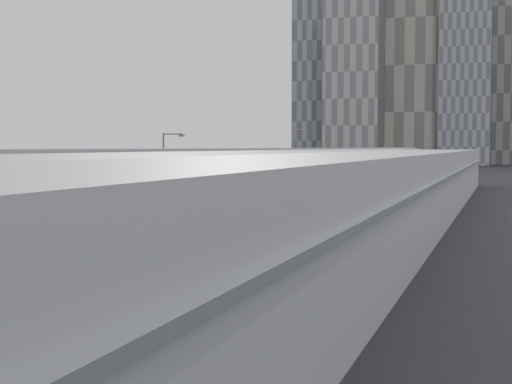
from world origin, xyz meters
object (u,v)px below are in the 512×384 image
at_px(street_lamp_far, 295,159).
at_px(suv, 349,181).
at_px(bus_4, 289,202).
at_px(bus_5, 313,193).
at_px(street_lamp_near, 166,174).
at_px(bus_1, 94,252).
at_px(bus_7, 362,183).
at_px(bus_8, 375,180).
at_px(bus_6, 346,188).
at_px(bus_3, 250,211).
at_px(shipping_container, 320,183).
at_px(bus_2, 198,226).

relative_size(street_lamp_far, suv, 1.96).
relative_size(bus_4, bus_5, 0.90).
bearing_deg(suv, street_lamp_near, -106.57).
bearing_deg(bus_5, bus_1, -85.94).
distance_m(bus_7, street_lamp_near, 61.18).
distance_m(bus_4, bus_8, 55.93).
bearing_deg(street_lamp_near, bus_8, 84.99).
height_order(bus_4, bus_6, bus_6).
bearing_deg(street_lamp_far, bus_7, 66.04).
bearing_deg(street_lamp_far, street_lamp_near, -89.33).
bearing_deg(suv, street_lamp_far, -106.82).
distance_m(bus_3, bus_4, 12.97).
xyz_separation_m(bus_4, bus_5, (-0.44, 12.45, 0.17)).
bearing_deg(bus_7, bus_8, 88.00).
distance_m(shipping_container, suv, 22.02).
height_order(bus_2, suv, bus_2).
xyz_separation_m(bus_5, shipping_container, (-7.02, 34.66, -0.38)).
bearing_deg(street_lamp_far, bus_8, 76.14).
distance_m(bus_3, street_lamp_far, 41.34).
xyz_separation_m(bus_1, street_lamp_near, (-6.68, 24.31, 3.31)).
relative_size(bus_5, bus_8, 1.09).
height_order(bus_1, bus_6, bus_1).
height_order(bus_2, street_lamp_near, street_lamp_near).
bearing_deg(bus_5, bus_2, -85.82).
height_order(bus_2, bus_5, bus_5).
bearing_deg(shipping_container, bus_5, -65.87).
distance_m(bus_5, street_lamp_far, 16.89).
height_order(bus_6, street_lamp_far, street_lamp_far).
height_order(bus_4, street_lamp_near, street_lamp_near).
xyz_separation_m(street_lamp_near, street_lamp_far, (-0.53, 45.24, 0.65)).
relative_size(bus_1, bus_5, 0.95).
height_order(bus_1, bus_7, bus_7).
bearing_deg(bus_5, bus_6, 90.09).
xyz_separation_m(bus_7, shipping_container, (-7.63, 3.94, -0.32)).
xyz_separation_m(bus_5, suv, (-6.42, 56.66, -1.00)).
bearing_deg(suv, shipping_container, -108.57).
bearing_deg(bus_5, bus_3, -86.12).
bearing_deg(street_lamp_near, bus_5, 79.16).
bearing_deg(bus_5, bus_4, -84.89).
distance_m(bus_2, street_lamp_near, 11.36).
relative_size(bus_4, suv, 2.49).
relative_size(bus_5, suv, 2.78).
xyz_separation_m(bus_5, bus_8, (0.70, 43.47, -0.15)).
xyz_separation_m(bus_7, street_lamp_far, (-6.90, -15.52, 3.94)).
distance_m(bus_2, bus_5, 38.74).
xyz_separation_m(bus_2, suv, (-7.16, 95.39, -0.84)).
bearing_deg(bus_2, shipping_container, 101.92).
relative_size(bus_4, street_lamp_far, 1.27).
bearing_deg(street_lamp_near, shipping_container, 91.12).
height_order(bus_6, bus_7, bus_7).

